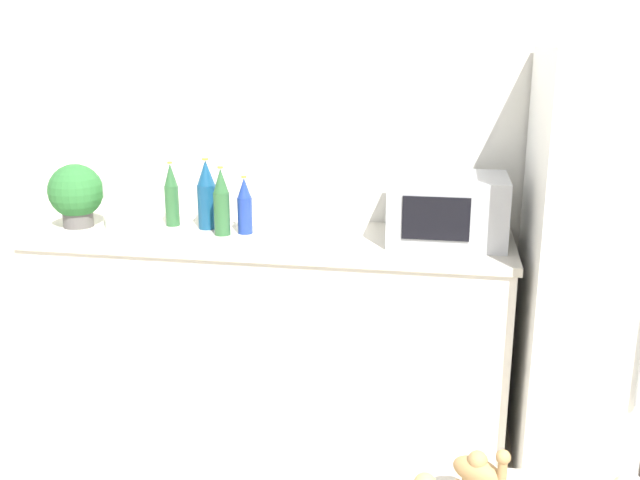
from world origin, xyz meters
TOP-DOWN VIEW (x-y plane):
  - wall_back at (0.00, 2.73)m, footprint 8.00×0.06m
  - back_counter at (-0.51, 2.40)m, footprint 2.09×0.63m
  - refrigerator at (1.00, 2.32)m, footprint 0.84×0.76m
  - potted_plant at (-1.39, 2.38)m, footprint 0.24×0.24m
  - paper_towel_roll at (-1.18, 2.35)m, footprint 0.12×0.12m
  - microwave at (0.26, 2.42)m, footprint 0.48×0.37m
  - back_bottle_0 at (-0.61, 2.40)m, footprint 0.07×0.07m
  - back_bottle_1 at (-0.70, 2.36)m, footprint 0.07×0.07m
  - back_bottle_2 at (-0.80, 2.45)m, footprint 0.08×0.08m
  - back_bottle_3 at (-0.97, 2.47)m, footprint 0.06×0.06m
  - camel_figurine_second at (0.32, 0.54)m, footprint 0.10×0.08m

SIDE VIEW (x-z plane):
  - back_counter at x=-0.51m, z-range 0.00..0.91m
  - refrigerator at x=1.00m, z-range 0.00..1.70m
  - paper_towel_roll at x=-1.18m, z-range 0.91..1.14m
  - back_bottle_0 at x=-0.61m, z-range 0.90..1.16m
  - camel_figurine_second at x=0.32m, z-range 0.98..1.10m
  - back_bottle_3 at x=-0.97m, z-range 0.90..1.20m
  - microwave at x=0.26m, z-range 0.91..1.19m
  - back_bottle_1 at x=-0.70m, z-range 0.90..1.20m
  - back_bottle_2 at x=-0.80m, z-range 0.90..1.22m
  - potted_plant at x=-1.39m, z-range 0.92..1.21m
  - wall_back at x=0.00m, z-range 0.00..2.55m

